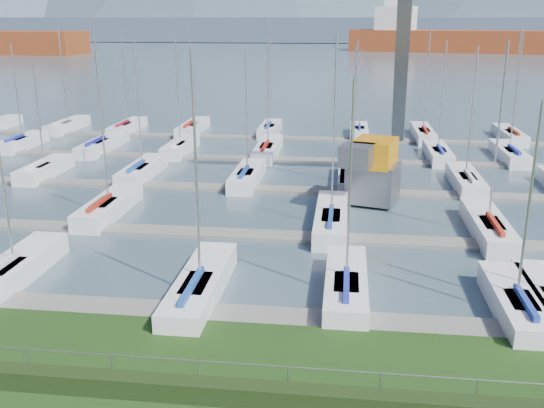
# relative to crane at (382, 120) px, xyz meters

# --- Properties ---
(water) EXTENTS (800.00, 540.00, 0.20)m
(water) POSITION_rel_crane_xyz_m (-6.04, 235.10, -5.73)
(water) COLOR #445763
(hedge) EXTENTS (80.00, 0.70, 0.70)m
(hedge) POSITION_rel_crane_xyz_m (-6.04, -25.30, -4.98)
(hedge) COLOR black
(hedge) RESTS_ON grass
(fence) EXTENTS (80.00, 0.04, 0.04)m
(fence) POSITION_rel_crane_xyz_m (-6.04, -24.90, -4.13)
(fence) COLOR gray
(fence) RESTS_ON grass
(foothill) EXTENTS (900.00, 80.00, 12.00)m
(foothill) POSITION_rel_crane_xyz_m (-6.04, 305.10, 0.67)
(foothill) COLOR #455165
(foothill) RESTS_ON water
(docks) EXTENTS (90.00, 41.60, 0.25)m
(docks) POSITION_rel_crane_xyz_m (-6.04, 1.10, -5.55)
(docks) COLOR slate
(docks) RESTS_ON water
(crane) EXTENTS (5.29, 13.46, 22.35)m
(crane) POSITION_rel_crane_xyz_m (0.00, 0.00, 0.00)
(crane) COLOR slate
(crane) RESTS_ON water
(cargo_ship_mid) EXTENTS (107.43, 41.03, 21.50)m
(cargo_ship_mid) POSITION_rel_crane_xyz_m (46.85, 194.06, -1.84)
(cargo_ship_mid) COLOR #8E3819
(cargo_ship_mid) RESTS_ON water
(sailboat_fleet) EXTENTS (75.48, 50.15, 13.75)m
(sailboat_fleet) POSITION_rel_crane_xyz_m (-7.98, 3.92, -0.00)
(sailboat_fleet) COLOR beige
(sailboat_fleet) RESTS_ON water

